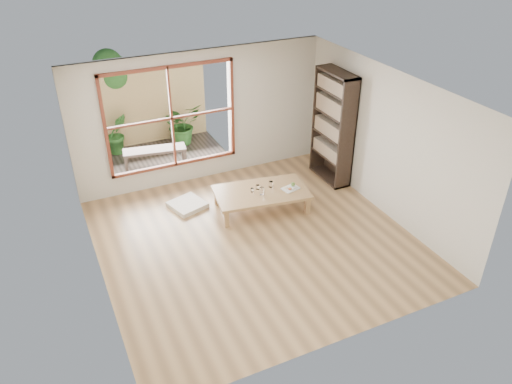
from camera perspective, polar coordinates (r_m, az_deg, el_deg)
ground at (r=8.46m, az=-0.14°, el=-5.42°), size 5.00×5.00×0.00m
low_table at (r=9.09m, az=0.62°, el=-0.13°), size 1.81×1.19×0.37m
floor_cushion at (r=9.37m, az=-7.85°, el=-1.45°), size 0.73×0.73×0.08m
bookshelf at (r=9.91m, az=8.81°, el=7.32°), size 0.36×1.00×2.22m
glass_tall at (r=8.94m, az=0.67°, el=0.13°), size 0.08×0.08×0.14m
glass_mid at (r=9.18m, az=1.72°, el=0.90°), size 0.08×0.08×0.11m
glass_short at (r=9.11m, az=0.20°, el=0.56°), size 0.06×0.06×0.08m
glass_small at (r=9.03m, az=-0.45°, el=0.23°), size 0.06×0.06×0.07m
food_tray at (r=9.16m, az=4.00°, el=0.52°), size 0.35×0.28×0.10m
deck at (r=11.19m, az=-10.70°, el=3.66°), size 2.80×2.00×0.05m
garden_bench at (r=10.72m, az=-11.51°, el=4.57°), size 1.34×0.59×0.41m
bamboo_fence at (r=11.73m, az=-12.47°, el=9.57°), size 2.80×0.06×1.80m
shrub_right at (r=11.67m, az=-8.46°, el=7.69°), size 1.02×0.95×0.94m
shrub_left at (r=11.49m, az=-15.61°, el=6.44°), size 0.57×0.49×0.92m
garden_tree at (r=11.67m, az=-16.53°, el=12.71°), size 1.04×0.85×2.22m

